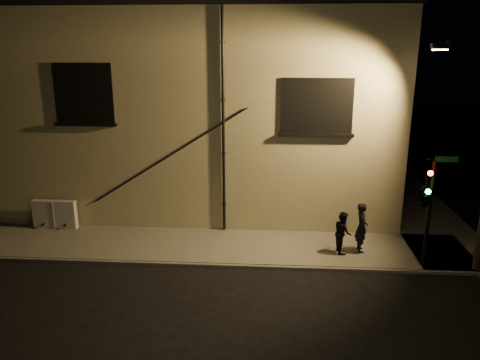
# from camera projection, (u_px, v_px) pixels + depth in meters

# --- Properties ---
(ground) EXTENTS (90.00, 90.00, 0.00)m
(ground) POSITION_uv_depth(u_px,v_px,m) (269.00, 268.00, 15.51)
(ground) COLOR black
(sidewalk) EXTENTS (21.00, 16.00, 0.12)m
(sidewalk) POSITION_uv_depth(u_px,v_px,m) (299.00, 220.00, 19.62)
(sidewalk) COLOR #58574F
(sidewalk) RESTS_ON ground
(building) EXTENTS (16.20, 12.23, 8.80)m
(building) POSITION_uv_depth(u_px,v_px,m) (212.00, 102.00, 23.12)
(building) COLOR tan
(building) RESTS_ON ground
(utility_cabinet) EXTENTS (1.71, 0.29, 1.13)m
(utility_cabinet) POSITION_uv_depth(u_px,v_px,m) (55.00, 214.00, 18.47)
(utility_cabinet) COLOR #B5B4AC
(utility_cabinet) RESTS_ON sidewalk
(pedestrian_a) EXTENTS (0.47, 0.67, 1.77)m
(pedestrian_a) POSITION_uv_depth(u_px,v_px,m) (362.00, 227.00, 16.28)
(pedestrian_a) COLOR black
(pedestrian_a) RESTS_ON sidewalk
(pedestrian_b) EXTENTS (0.63, 0.77, 1.48)m
(pedestrian_b) POSITION_uv_depth(u_px,v_px,m) (343.00, 232.00, 16.24)
(pedestrian_b) COLOR black
(pedestrian_b) RESTS_ON sidewalk
(traffic_signal) EXTENTS (1.37, 2.19, 3.70)m
(traffic_signal) POSITION_uv_depth(u_px,v_px,m) (426.00, 194.00, 14.65)
(traffic_signal) COLOR black
(traffic_signal) RESTS_ON sidewalk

